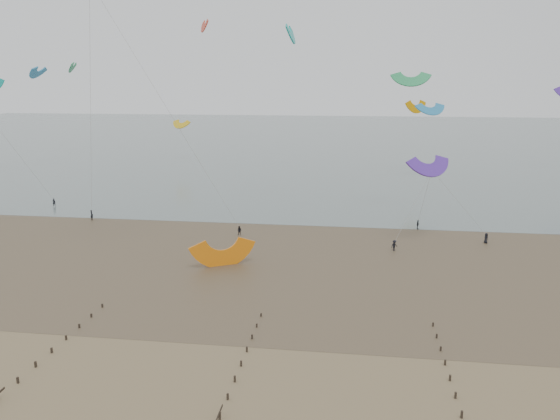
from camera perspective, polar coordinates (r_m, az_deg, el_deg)
The scene contains 6 objects.
ground at distance 50.19m, azimuth -9.10°, elevation -16.33°, with size 500.00×500.00×0.00m, color brown.
sea_and_shore at distance 81.77m, azimuth -4.95°, elevation -4.24°, with size 500.00×665.00×0.03m.
kitesurfer_lead at distance 104.43m, azimuth -19.07°, elevation -0.50°, with size 0.69×0.45×1.89m, color black.
kitesurfers at distance 95.68m, azimuth 17.53°, elevation -1.67°, with size 147.70×21.82×1.88m.
grounded_kite at distance 75.48m, azimuth -5.94°, elevation -5.80°, with size 7.66×4.01×5.84m, color orange, non-canonical shape.
kites_airborne at distance 130.54m, azimuth 0.84°, elevation 12.36°, with size 252.27×121.93×39.53m.
Camera 1 is at (13.32, -41.56, 24.79)m, focal length 35.00 mm.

